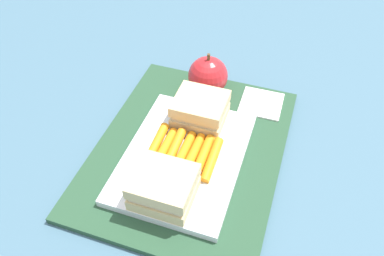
{
  "coord_description": "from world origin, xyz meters",
  "views": [
    {
      "loc": [
        -0.37,
        -0.13,
        0.46
      ],
      "look_at": [
        0.01,
        0.0,
        0.04
      ],
      "focal_mm": 36.39,
      "sensor_mm": 36.0,
      "label": 1
    }
  ],
  "objects_px": {
    "paper_napkin": "(261,103)",
    "food_tray": "(184,157)",
    "sandwich_half_left": "(164,187)",
    "apple": "(208,76)",
    "sandwich_half_right": "(200,110)",
    "carrot_sticks_bundle": "(184,151)"
  },
  "relations": [
    {
      "from": "paper_napkin",
      "to": "food_tray",
      "type": "bearing_deg",
      "value": 152.04
    },
    {
      "from": "sandwich_half_left",
      "to": "apple",
      "type": "distance_m",
      "value": 0.24
    },
    {
      "from": "food_tray",
      "to": "sandwich_half_left",
      "type": "distance_m",
      "value": 0.08
    },
    {
      "from": "apple",
      "to": "sandwich_half_right",
      "type": "bearing_deg",
      "value": -171.05
    },
    {
      "from": "food_tray",
      "to": "sandwich_half_right",
      "type": "bearing_deg",
      "value": 0.0
    },
    {
      "from": "sandwich_half_left",
      "to": "carrot_sticks_bundle",
      "type": "relative_size",
      "value": 0.78
    },
    {
      "from": "sandwich_half_right",
      "to": "carrot_sticks_bundle",
      "type": "distance_m",
      "value": 0.08
    },
    {
      "from": "carrot_sticks_bundle",
      "to": "food_tray",
      "type": "bearing_deg",
      "value": -154.4
    },
    {
      "from": "food_tray",
      "to": "carrot_sticks_bundle",
      "type": "xyz_separation_m",
      "value": [
        0.0,
        0.0,
        0.01
      ]
    },
    {
      "from": "carrot_sticks_bundle",
      "to": "paper_napkin",
      "type": "xyz_separation_m",
      "value": [
        0.16,
        -0.09,
        -0.02
      ]
    },
    {
      "from": "sandwich_half_left",
      "to": "food_tray",
      "type": "bearing_deg",
      "value": 0.0
    },
    {
      "from": "food_tray",
      "to": "sandwich_half_right",
      "type": "xyz_separation_m",
      "value": [
        0.08,
        0.0,
        0.03
      ]
    },
    {
      "from": "paper_napkin",
      "to": "carrot_sticks_bundle",
      "type": "bearing_deg",
      "value": 151.96
    },
    {
      "from": "food_tray",
      "to": "carrot_sticks_bundle",
      "type": "distance_m",
      "value": 0.01
    },
    {
      "from": "sandwich_half_left",
      "to": "sandwich_half_right",
      "type": "distance_m",
      "value": 0.16
    },
    {
      "from": "food_tray",
      "to": "carrot_sticks_bundle",
      "type": "relative_size",
      "value": 2.25
    },
    {
      "from": "food_tray",
      "to": "apple",
      "type": "height_order",
      "value": "apple"
    },
    {
      "from": "apple",
      "to": "paper_napkin",
      "type": "xyz_separation_m",
      "value": [
        -0.0,
        -0.1,
        -0.03
      ]
    },
    {
      "from": "carrot_sticks_bundle",
      "to": "apple",
      "type": "height_order",
      "value": "apple"
    },
    {
      "from": "carrot_sticks_bundle",
      "to": "paper_napkin",
      "type": "distance_m",
      "value": 0.18
    },
    {
      "from": "sandwich_half_left",
      "to": "sandwich_half_right",
      "type": "xyz_separation_m",
      "value": [
        0.16,
        0.0,
        0.0
      ]
    },
    {
      "from": "food_tray",
      "to": "sandwich_half_left",
      "type": "xyz_separation_m",
      "value": [
        -0.08,
        0.0,
        0.03
      ]
    }
  ]
}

